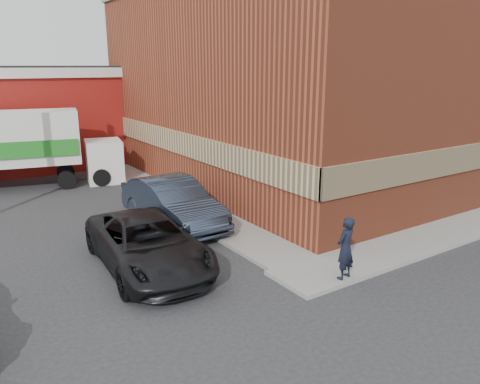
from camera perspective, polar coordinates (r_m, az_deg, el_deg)
ground at (r=13.49m, az=4.67°, el=-9.49°), size 90.00×90.00×0.00m
brick_building at (r=24.63m, az=7.64°, el=12.88°), size 14.25×18.25×9.36m
sidewalk_south at (r=18.33m, az=25.36°, el=-3.99°), size 16.00×1.80×0.12m
sidewalk_west at (r=21.08m, az=-9.26°, el=-0.31°), size 1.80×18.00×0.12m
man at (r=12.69m, az=12.73°, el=-6.70°), size 0.70×0.54×1.71m
sedan at (r=16.91m, az=-8.22°, el=-1.32°), size 1.99×5.28×1.72m
suv_a at (r=13.55m, az=-11.21°, el=-6.18°), size 2.84×5.55×1.50m
box_truck at (r=24.00m, az=-24.02°, el=5.38°), size 7.56×3.66×3.59m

